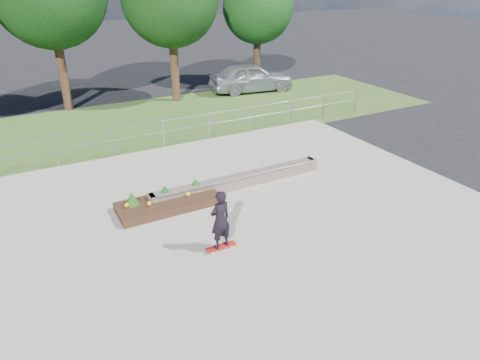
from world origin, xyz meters
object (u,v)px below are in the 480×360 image
(grind_ledge, at_px, (239,181))
(planter_bed, at_px, (168,201))
(skateboarder, at_px, (220,220))
(parked_car, at_px, (251,77))

(grind_ledge, xyz_separation_m, planter_bed, (-2.49, -0.14, -0.02))
(planter_bed, bearing_deg, skateboarder, -81.15)
(planter_bed, distance_m, skateboarder, 2.84)
(grind_ledge, bearing_deg, skateboarder, -125.71)
(grind_ledge, distance_m, planter_bed, 2.49)
(planter_bed, xyz_separation_m, parked_car, (9.15, 10.97, 0.59))
(grind_ledge, xyz_separation_m, skateboarder, (-2.06, -2.87, 0.65))
(grind_ledge, height_order, planter_bed, planter_bed)
(planter_bed, relative_size, skateboarder, 1.83)
(skateboarder, bearing_deg, grind_ledge, 54.29)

